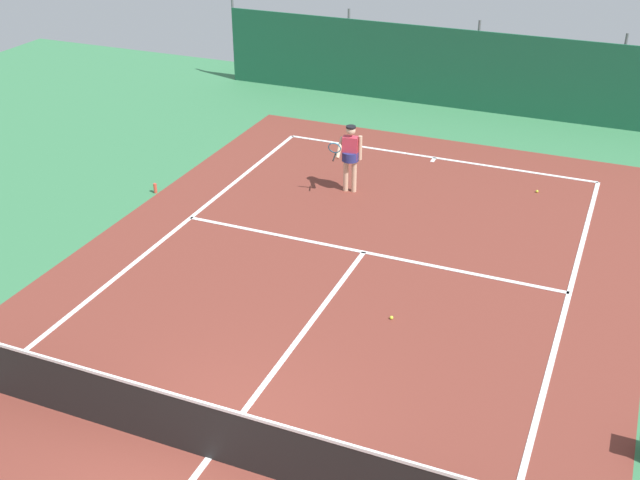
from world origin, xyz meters
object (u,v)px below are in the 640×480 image
at_px(tennis_ball_midcourt, 537,191).
at_px(tennis_net, 207,430).
at_px(tennis_player, 350,154).
at_px(tennis_ball_near_player, 391,318).
at_px(water_bottle, 155,188).

bearing_deg(tennis_ball_midcourt, tennis_net, -104.69).
bearing_deg(tennis_player, tennis_ball_midcourt, -166.06).
relative_size(tennis_player, tennis_ball_near_player, 24.85).
height_order(tennis_player, water_bottle, tennis_player).
xyz_separation_m(tennis_ball_near_player, tennis_ball_midcourt, (1.54, 6.46, 0.00)).
distance_m(tennis_ball_near_player, water_bottle, 7.46).
distance_m(tennis_ball_midcourt, water_bottle, 9.10).
bearing_deg(tennis_ball_near_player, water_bottle, 156.70).
bearing_deg(tennis_ball_near_player, tennis_net, -106.64).
height_order(tennis_net, tennis_player, tennis_player).
relative_size(tennis_net, tennis_player, 6.17).
bearing_deg(tennis_player, tennis_net, 90.74).
relative_size(tennis_net, tennis_ball_midcourt, 153.33).
bearing_deg(tennis_ball_near_player, tennis_player, 118.61).
distance_m(tennis_net, water_bottle, 9.15).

